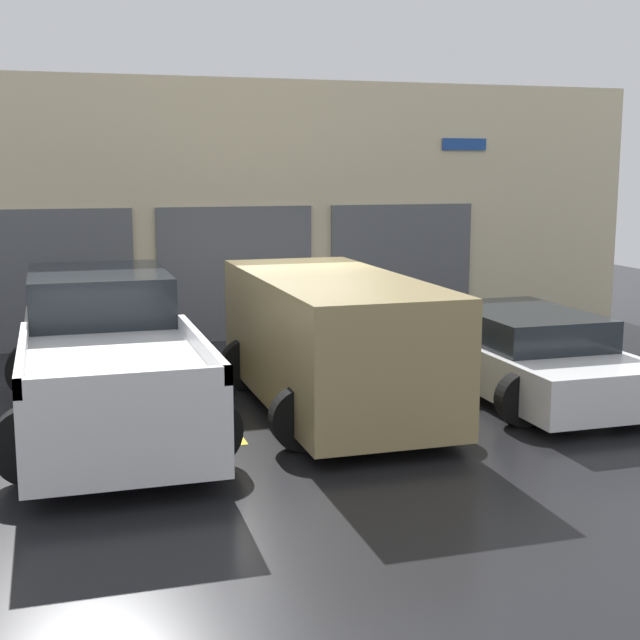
% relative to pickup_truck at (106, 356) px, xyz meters
% --- Properties ---
extents(ground_plane, '(28.00, 28.00, 0.00)m').
position_rel_pickup_truck_xyz_m(ground_plane, '(2.78, 1.76, -0.82)').
color(ground_plane, black).
extents(shophouse_building, '(15.40, 0.68, 4.63)m').
position_rel_pickup_truck_xyz_m(shophouse_building, '(2.77, 5.05, 1.45)').
color(shophouse_building, beige).
rests_on(shophouse_building, ground).
extents(pickup_truck, '(2.49, 5.52, 1.74)m').
position_rel_pickup_truck_xyz_m(pickup_truck, '(0.00, 0.00, 0.00)').
color(pickup_truck, white).
rests_on(pickup_truck, ground).
extents(sedan_white, '(2.22, 4.26, 1.16)m').
position_rel_pickup_truck_xyz_m(sedan_white, '(5.56, -0.28, -0.26)').
color(sedan_white, white).
rests_on(sedan_white, ground).
extents(sedan_side, '(2.32, 4.63, 1.74)m').
position_rel_pickup_truck_xyz_m(sedan_side, '(2.78, -0.30, 0.12)').
color(sedan_side, '#9E8956').
rests_on(sedan_side, ground).
extents(parking_stripe_left, '(0.12, 2.20, 0.01)m').
position_rel_pickup_truck_xyz_m(parking_stripe_left, '(1.39, -0.31, -0.82)').
color(parking_stripe_left, gold).
rests_on(parking_stripe_left, ground).
extents(parking_stripe_centre, '(0.12, 2.20, 0.01)m').
position_rel_pickup_truck_xyz_m(parking_stripe_centre, '(4.17, -0.31, -0.82)').
color(parking_stripe_centre, gold).
rests_on(parking_stripe_centre, ground).
extents(parking_stripe_right, '(0.12, 2.20, 0.01)m').
position_rel_pickup_truck_xyz_m(parking_stripe_right, '(6.95, -0.31, -0.82)').
color(parking_stripe_right, gold).
rests_on(parking_stripe_right, ground).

